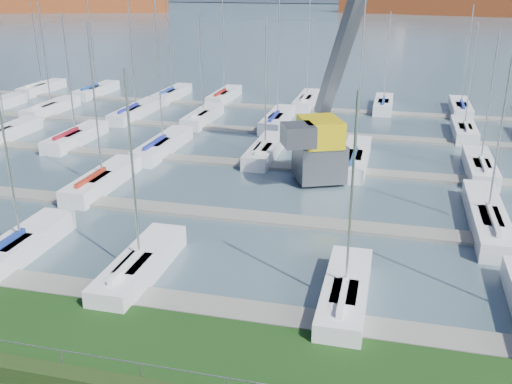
% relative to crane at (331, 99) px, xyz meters
% --- Properties ---
extents(water, '(800.00, 540.00, 0.20)m').
position_rel_crane_xyz_m(water, '(-2.14, 235.13, -5.73)').
color(water, '#475D68').
extents(fence, '(80.00, 0.04, 0.04)m').
position_rel_crane_xyz_m(fence, '(-2.14, -24.87, -4.13)').
color(fence, gray).
rests_on(fence, grass).
extents(docks, '(90.00, 41.60, 0.25)m').
position_rel_crane_xyz_m(docks, '(-2.14, 1.13, -5.55)').
color(docks, slate).
rests_on(docks, water).
extents(crane, '(7.92, 12.83, 22.35)m').
position_rel_crane_xyz_m(crane, '(0.00, 0.00, 0.00)').
color(crane, '#5B5F63').
rests_on(crane, water).
extents(cargo_ship_west, '(95.67, 46.05, 21.50)m').
position_rel_crane_xyz_m(cargo_ship_west, '(-137.27, 169.59, -1.74)').
color(cargo_ship_west, brown).
rests_on(cargo_ship_west, water).
extents(cargo_ship_mid, '(107.65, 43.63, 21.50)m').
position_rel_crane_xyz_m(cargo_ship_mid, '(29.08, 191.81, -1.85)').
color(cargo_ship_mid, brown).
rests_on(cargo_ship_mid, water).
extents(sailboat_fleet, '(76.01, 50.10, 13.37)m').
position_rel_crane_xyz_m(sailboat_fleet, '(-5.08, 4.69, 0.07)').
color(sailboat_fleet, silver).
rests_on(sailboat_fleet, water).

